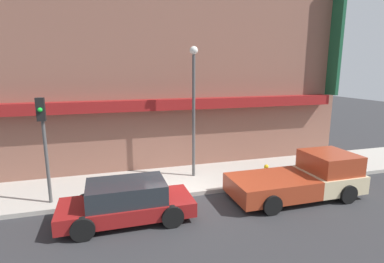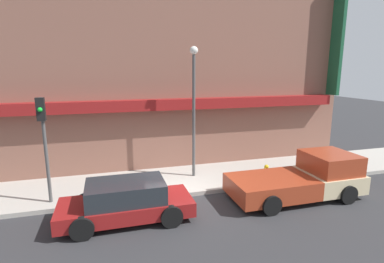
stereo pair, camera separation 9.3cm
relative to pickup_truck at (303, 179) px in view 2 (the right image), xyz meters
name	(u,v)px [view 2 (the right image)]	position (x,y,z in m)	size (l,w,h in m)	color
ground_plane	(180,198)	(-4.74, 1.21, -0.76)	(80.00, 80.00, 0.00)	#2D2D30
sidewalk	(171,181)	(-4.74, 2.90, -0.67)	(36.00, 3.38, 0.17)	#ADA89E
building	(157,58)	(-4.72, 6.08, 4.79)	(19.80, 3.80, 11.13)	brown
pickup_truck	(303,179)	(0.00, 0.00, 0.00)	(5.26, 2.31, 1.70)	beige
parked_car	(126,201)	(-6.89, 0.00, -0.08)	(4.39, 1.99, 1.36)	maroon
fire_hydrant	(266,171)	(-0.58, 1.84, -0.27)	(0.21, 0.21, 0.63)	yellow
street_lamp	(194,98)	(-3.63, 3.06, 3.02)	(0.36, 0.36, 5.80)	#4C4C4C
traffic_light	(44,132)	(-9.52, 1.77, 2.08)	(0.28, 0.42, 3.88)	#4C4C4C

